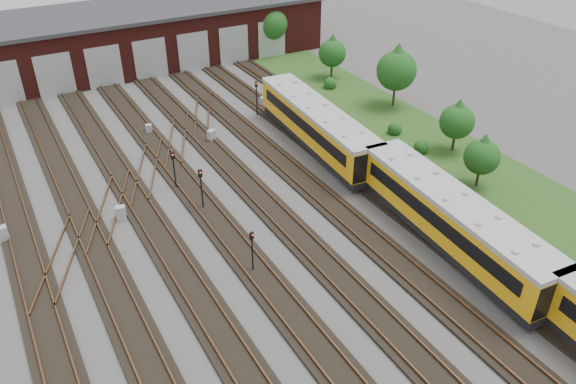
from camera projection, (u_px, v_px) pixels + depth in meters
ground at (276, 252)px, 35.99m from camera, size 120.00×120.00×0.00m
track_network at (269, 246)px, 36.30m from camera, size 30.40×70.00×0.33m
maintenance_shed at (107, 40)px, 63.74m from camera, size 51.00×12.50×6.35m
grass_verge at (406, 129)px, 51.33m from camera, size 8.00×55.00×0.05m
metro_train at (452, 219)px, 35.46m from camera, size 4.17×48.60×3.39m
signal_mast_0 at (252, 247)px, 33.28m from camera, size 0.28×0.26×2.98m
signal_mast_1 at (201, 184)px, 39.10m from camera, size 0.28×0.27×3.21m
signal_mast_2 at (174, 166)px, 41.42m from camera, size 0.30×0.28×3.14m
signal_mast_3 at (256, 94)px, 52.82m from camera, size 0.30×0.29×3.41m
relay_cabinet_0 at (3, 234)px, 36.65m from camera, size 0.73×0.63×1.11m
relay_cabinet_1 at (149, 129)px, 50.36m from camera, size 0.64×0.59×0.88m
relay_cabinet_2 at (121, 213)px, 38.79m from camera, size 0.78×0.72×1.06m
relay_cabinet_3 at (211, 136)px, 49.03m from camera, size 0.77×0.71×1.03m
relay_cabinet_4 at (263, 102)px, 55.61m from camera, size 0.69×0.64×0.93m
tree_0 at (271, 20)px, 67.30m from camera, size 3.97×3.97×6.58m
tree_1 at (332, 50)px, 60.81m from camera, size 3.00×3.00×4.96m
tree_2 at (397, 66)px, 53.74m from camera, size 3.85×3.85×6.39m
tree_3 at (483, 153)px, 41.35m from camera, size 2.68×2.68×4.44m
tree_4 at (458, 118)px, 46.12m from camera, size 2.88×2.88×4.78m
bush_0 at (421, 146)px, 47.18m from camera, size 1.27×1.27×1.27m
bush_1 at (395, 127)px, 50.20m from camera, size 1.26×1.26×1.26m
bush_2 at (330, 82)px, 59.56m from camera, size 1.39×1.39×1.39m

